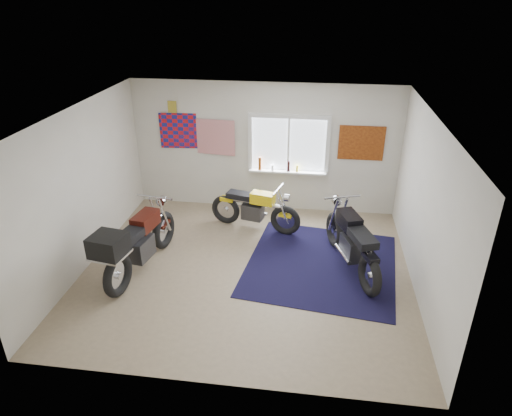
# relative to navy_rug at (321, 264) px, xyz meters

# --- Properties ---
(ground) EXTENTS (5.50, 5.50, 0.00)m
(ground) POSITION_rel_navy_rug_xyz_m (-1.27, -0.34, -0.01)
(ground) COLOR #9E896B
(ground) RESTS_ON ground
(room_shell) EXTENTS (5.50, 5.50, 5.50)m
(room_shell) POSITION_rel_navy_rug_xyz_m (-1.27, -0.34, 1.63)
(room_shell) COLOR white
(room_shell) RESTS_ON ground
(navy_rug) EXTENTS (2.80, 2.89, 0.01)m
(navy_rug) POSITION_rel_navy_rug_xyz_m (0.00, 0.00, 0.00)
(navy_rug) COLOR black
(navy_rug) RESTS_ON ground
(window_assembly) EXTENTS (1.66, 0.17, 1.26)m
(window_assembly) POSITION_rel_navy_rug_xyz_m (-0.77, 2.13, 1.36)
(window_assembly) COLOR white
(window_assembly) RESTS_ON room_shell
(oil_bottles) EXTENTS (0.84, 0.07, 0.28)m
(oil_bottles) POSITION_rel_navy_rug_xyz_m (-1.05, 2.06, 1.01)
(oil_bottles) COLOR brown
(oil_bottles) RESTS_ON window_assembly
(flag_display) EXTENTS (1.60, 0.10, 1.17)m
(flag_display) POSITION_rel_navy_rug_xyz_m (-3.17, 2.14, 2.14)
(flag_display) COLOR red
(flag_display) RESTS_ON room_shell
(triumph_poster) EXTENTS (0.90, 0.03, 0.70)m
(triumph_poster) POSITION_rel_navy_rug_xyz_m (0.68, 2.14, 1.54)
(triumph_poster) COLOR #A54C14
(triumph_poster) RESTS_ON room_shell
(yellow_triumph) EXTENTS (1.85, 0.67, 0.95)m
(yellow_triumph) POSITION_rel_navy_rug_xyz_m (-1.34, 1.16, 0.41)
(yellow_triumph) COLOR black
(yellow_triumph) RESTS_ON ground
(black_chrome_bike) EXTENTS (0.94, 2.09, 1.11)m
(black_chrome_bike) POSITION_rel_navy_rug_xyz_m (0.48, -0.02, 0.48)
(black_chrome_bike) COLOR black
(black_chrome_bike) RESTS_ON navy_rug
(maroon_tourer) EXTENTS (0.84, 2.22, 1.13)m
(maroon_tourer) POSITION_rel_navy_rug_xyz_m (-3.05, -0.69, 0.58)
(maroon_tourer) COLOR black
(maroon_tourer) RESTS_ON ground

